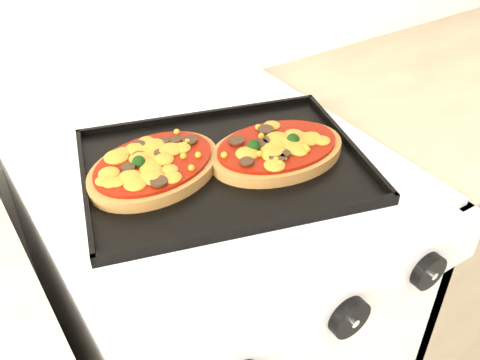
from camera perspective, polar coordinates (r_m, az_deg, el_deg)
stove at (r=1.23m, az=-1.94°, el=-16.26°), size 0.60×0.60×0.91m
control_panel at (r=0.77m, az=10.04°, el=-13.56°), size 0.60×0.02×0.09m
knob_center at (r=0.77m, az=11.57°, el=-14.18°), size 0.06×0.02×0.06m
knob_right at (r=0.86m, az=19.43°, el=-9.17°), size 0.06×0.02×0.06m
baking_tray at (r=0.90m, az=-1.73°, el=1.68°), size 0.54×0.46×0.02m
pizza_left at (r=0.89m, az=-9.14°, el=1.53°), size 0.27×0.22×0.03m
pizza_right at (r=0.92m, az=3.98°, el=3.34°), size 0.26×0.19×0.04m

